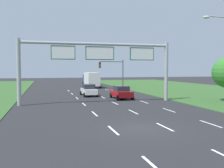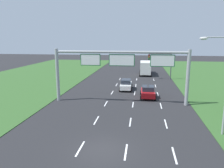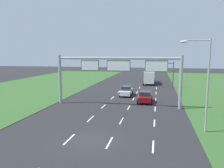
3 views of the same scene
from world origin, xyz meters
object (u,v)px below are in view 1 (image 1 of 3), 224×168
object	(u,v)px
traffic_light_mast	(113,69)
car_lead_silver	(89,90)
street_lamp	(223,55)
car_near_red	(121,92)
sign_gantry	(100,59)
box_truck	(91,79)

from	to	relation	value
traffic_light_mast	car_lead_silver	bearing A→B (deg)	-121.98
car_lead_silver	street_lamp	xyz separation A→B (m)	(9.24, -16.32, 4.23)
traffic_light_mast	car_near_red	bearing A→B (deg)	-101.40
car_near_red	traffic_light_mast	world-z (taller)	traffic_light_mast
car_lead_silver	sign_gantry	world-z (taller)	sign_gantry
street_lamp	car_lead_silver	bearing A→B (deg)	119.53
car_lead_silver	box_truck	distance (m)	16.85
box_truck	street_lamp	world-z (taller)	street_lamp
box_truck	sign_gantry	world-z (taller)	sign_gantry
car_lead_silver	street_lamp	bearing A→B (deg)	-61.10
car_lead_silver	car_near_red	bearing A→B (deg)	-53.75
box_truck	street_lamp	distance (m)	33.52
car_near_red	sign_gantry	world-z (taller)	sign_gantry
street_lamp	sign_gantry	bearing A→B (deg)	137.19
box_truck	traffic_light_mast	distance (m)	7.23
sign_gantry	box_truck	bearing A→B (deg)	82.09
sign_gantry	car_near_red	bearing A→B (deg)	41.71
car_lead_silver	box_truck	size ratio (longest dim) A/B	0.53
car_lead_silver	traffic_light_mast	world-z (taller)	traffic_light_mast
box_truck	car_lead_silver	bearing A→B (deg)	-101.22
box_truck	street_lamp	size ratio (longest dim) A/B	0.98
car_near_red	car_lead_silver	bearing A→B (deg)	126.20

